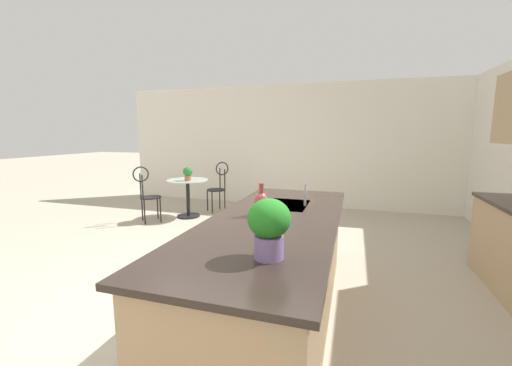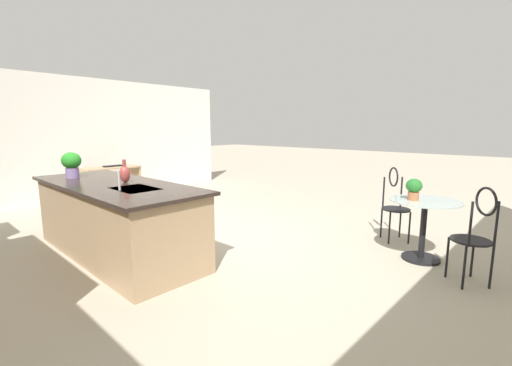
{
  "view_description": "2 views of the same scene",
  "coord_description": "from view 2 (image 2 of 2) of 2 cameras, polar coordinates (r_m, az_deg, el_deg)",
  "views": [
    {
      "loc": [
        2.83,
        1.48,
        1.63
      ],
      "look_at": [
        -1.37,
        0.17,
        0.94
      ],
      "focal_mm": 22.25,
      "sensor_mm": 36.0,
      "label": 1
    },
    {
      "loc": [
        -3.8,
        2.66,
        1.6
      ],
      "look_at": [
        -1.43,
        0.11,
        1.03
      ],
      "focal_mm": 23.69,
      "sensor_mm": 36.0,
      "label": 2
    }
  ],
  "objects": [
    {
      "name": "ground_plane",
      "position": [
        4.91,
        -11.52,
        -9.88
      ],
      "size": [
        40.0,
        40.0,
        0.0
      ],
      "primitive_type": "plane",
      "color": "#B2A893"
    },
    {
      "name": "wall_right",
      "position": [
        8.49,
        -28.9,
        6.5
      ],
      "size": [
        0.12,
        7.8,
        2.7
      ],
      "primitive_type": "cube",
      "color": "silver",
      "rests_on": "ground"
    },
    {
      "name": "kitchen_island",
      "position": [
        4.62,
        -22.54,
        -5.6
      ],
      "size": [
        2.8,
        1.06,
        0.92
      ],
      "color": "tan",
      "rests_on": "ground"
    },
    {
      "name": "bistro_table",
      "position": [
        4.57,
        26.42,
        -6.25
      ],
      "size": [
        0.8,
        0.8,
        0.74
      ],
      "color": "black",
      "rests_on": "ground"
    },
    {
      "name": "chair_near_window",
      "position": [
        5.2,
        22.39,
        -2.75
      ],
      "size": [
        0.54,
        0.54,
        1.04
      ],
      "color": "black",
      "rests_on": "ground"
    },
    {
      "name": "chair_by_island",
      "position": [
        4.06,
        33.13,
        -6.87
      ],
      "size": [
        0.54,
        0.54,
        1.04
      ],
      "color": "black",
      "rests_on": "ground"
    },
    {
      "name": "sink_faucet",
      "position": [
        3.95,
        -22.11,
        0.37
      ],
      "size": [
        0.02,
        0.02,
        0.22
      ],
      "primitive_type": "cylinder",
      "color": "#B2B5BA",
      "rests_on": "kitchen_island"
    },
    {
      "name": "writing_desk",
      "position": [
        8.19,
        -23.36,
        0.91
      ],
      "size": [
        0.6,
        1.2,
        0.74
      ],
      "color": "tan",
      "rests_on": "ground"
    },
    {
      "name": "keyboard",
      "position": [
        8.22,
        -22.89,
        2.7
      ],
      "size": [
        0.16,
        0.44,
        0.03
      ],
      "color": "black",
      "rests_on": "writing_desk"
    },
    {
      "name": "potted_plant_on_table",
      "position": [
        4.44,
        25.11,
        -0.76
      ],
      "size": [
        0.18,
        0.18,
        0.26
      ],
      "color": "#9E603D",
      "rests_on": "bistro_table"
    },
    {
      "name": "potted_plant_counter_far",
      "position": [
        5.23,
        -28.71,
        2.94
      ],
      "size": [
        0.25,
        0.25,
        0.35
      ],
      "color": "#7A669E",
      "rests_on": "kitchen_island"
    },
    {
      "name": "vase_on_counter",
      "position": [
        4.53,
        -21.28,
        1.48
      ],
      "size": [
        0.13,
        0.13,
        0.29
      ],
      "color": "#993D38",
      "rests_on": "kitchen_island"
    }
  ]
}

